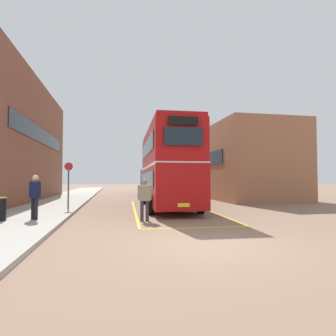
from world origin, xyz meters
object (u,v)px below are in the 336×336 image
(double_decker_bus, at_px, (167,166))
(bus_stop_sign, at_px, (68,181))
(pedestrian_boarding, at_px, (145,197))
(pedestrian_waiting_near, at_px, (35,194))
(single_deck_bus, at_px, (157,180))

(double_decker_bus, relative_size, bus_stop_sign, 4.01)
(pedestrian_boarding, xyz_separation_m, bus_stop_sign, (-3.70, 4.38, 0.65))
(pedestrian_boarding, distance_m, pedestrian_waiting_near, 4.37)
(pedestrian_boarding, relative_size, bus_stop_sign, 0.69)
(single_deck_bus, height_order, pedestrian_boarding, single_deck_bus)
(single_deck_bus, xyz_separation_m, bus_stop_sign, (-7.12, -14.92, 0.02))
(double_decker_bus, distance_m, pedestrian_boarding, 5.58)
(double_decker_bus, distance_m, pedestrian_waiting_near, 7.92)
(single_deck_bus, height_order, pedestrian_waiting_near, single_deck_bus)
(pedestrian_boarding, bearing_deg, single_deck_bus, 79.94)
(pedestrian_waiting_near, bearing_deg, pedestrian_boarding, -4.48)
(single_deck_bus, bearing_deg, double_decker_bus, -96.11)
(bus_stop_sign, bearing_deg, pedestrian_boarding, -49.85)
(single_deck_bus, distance_m, pedestrian_boarding, 19.61)
(double_decker_bus, xyz_separation_m, bus_stop_sign, (-5.59, -0.64, -0.85))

